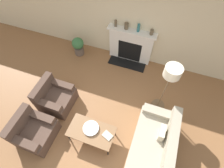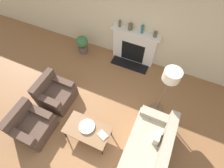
# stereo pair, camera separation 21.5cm
# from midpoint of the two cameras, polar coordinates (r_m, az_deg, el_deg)

# --- Properties ---
(ground_plane) EXTENTS (18.00, 18.00, 0.00)m
(ground_plane) POSITION_cam_midpoint_polar(r_m,az_deg,el_deg) (4.67, -4.36, -17.71)
(ground_plane) COLOR brown
(wall_back) EXTENTS (18.00, 0.06, 2.90)m
(wall_back) POSITION_cam_midpoint_polar(r_m,az_deg,el_deg) (5.27, 8.22, 19.75)
(wall_back) COLOR beige
(wall_back) RESTS_ON ground_plane
(fireplace) EXTENTS (1.49, 0.59, 1.18)m
(fireplace) POSITION_cam_midpoint_polar(r_m,az_deg,el_deg) (5.74, 4.97, 12.27)
(fireplace) COLOR silver
(fireplace) RESTS_ON ground_plane
(couch) EXTENTS (0.89, 2.26, 0.87)m
(couch) POSITION_cam_midpoint_polar(r_m,az_deg,el_deg) (4.30, 11.20, -22.31)
(couch) COLOR #9E937F
(couch) RESTS_ON ground_plane
(armchair_near) EXTENTS (0.84, 0.86, 0.81)m
(armchair_near) POSITION_cam_midpoint_polar(r_m,az_deg,el_deg) (4.86, -25.43, -13.83)
(armchair_near) COLOR #4C382D
(armchair_near) RESTS_ON ground_plane
(armchair_far) EXTENTS (0.84, 0.86, 0.81)m
(armchair_far) POSITION_cam_midpoint_polar(r_m,az_deg,el_deg) (5.11, -19.26, -4.24)
(armchair_far) COLOR #4C382D
(armchair_far) RESTS_ON ground_plane
(coffee_table) EXTENTS (1.10, 0.60, 0.45)m
(coffee_table) POSITION_cam_midpoint_polar(r_m,az_deg,el_deg) (4.33, -8.21, -15.15)
(coffee_table) COLOR brown
(coffee_table) RESTS_ON ground_plane
(bowl) EXTENTS (0.38, 0.38, 0.05)m
(bowl) POSITION_cam_midpoint_polar(r_m,az_deg,el_deg) (4.29, -8.39, -14.13)
(bowl) COLOR silver
(bowl) RESTS_ON coffee_table
(book) EXTENTS (0.27, 0.23, 0.02)m
(book) POSITION_cam_midpoint_polar(r_m,az_deg,el_deg) (4.22, -3.02, -16.49)
(book) COLOR #B2A893
(book) RESTS_ON coffee_table
(floor_lamp) EXTENTS (0.39, 0.39, 1.65)m
(floor_lamp) POSITION_cam_midpoint_polar(r_m,az_deg,el_deg) (4.08, 17.25, 2.40)
(floor_lamp) COLOR brown
(floor_lamp) RESTS_ON ground_plane
(mantel_vase_left) EXTENTS (0.08, 0.08, 0.20)m
(mantel_vase_left) POSITION_cam_midpoint_polar(r_m,az_deg,el_deg) (5.42, -0.02, 19.16)
(mantel_vase_left) COLOR brown
(mantel_vase_left) RESTS_ON fireplace
(mantel_vase_center_left) EXTENTS (0.12, 0.12, 0.19)m
(mantel_vase_center_left) POSITION_cam_midpoint_polar(r_m,az_deg,el_deg) (5.34, 3.51, 18.36)
(mantel_vase_center_left) COLOR brown
(mantel_vase_center_left) RESTS_ON fireplace
(mantel_vase_center_right) EXTENTS (0.08, 0.08, 0.25)m
(mantel_vase_center_right) POSITION_cam_midpoint_polar(r_m,az_deg,el_deg) (5.26, 7.43, 17.70)
(mantel_vase_center_right) COLOR #28666B
(mantel_vase_center_right) RESTS_ON fireplace
(mantel_vase_right) EXTENTS (0.10, 0.10, 0.15)m
(mantel_vase_right) POSITION_cam_midpoint_polar(r_m,az_deg,el_deg) (5.24, 11.61, 16.21)
(mantel_vase_right) COLOR brown
(mantel_vase_right) RESTS_ON fireplace
(potted_plant) EXTENTS (0.40, 0.40, 0.66)m
(potted_plant) POSITION_cam_midpoint_polar(r_m,az_deg,el_deg) (6.17, -11.98, 12.13)
(potted_plant) COLOR brown
(potted_plant) RESTS_ON ground_plane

